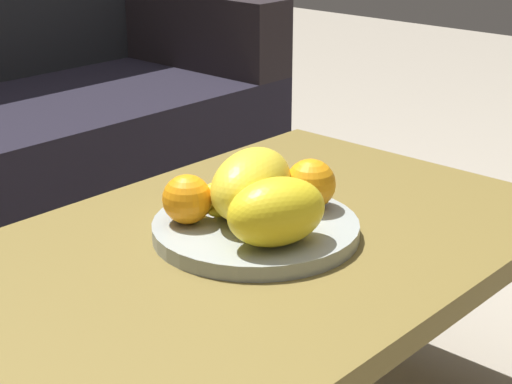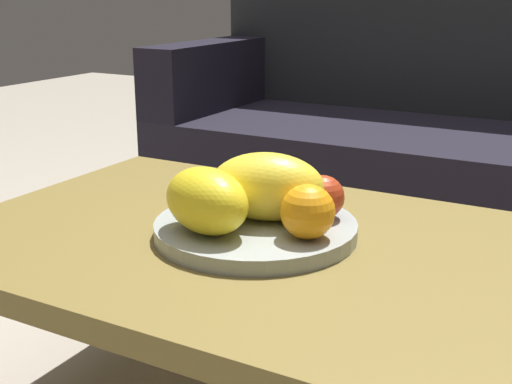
{
  "view_description": "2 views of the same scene",
  "coord_description": "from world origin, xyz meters",
  "px_view_note": "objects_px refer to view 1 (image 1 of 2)",
  "views": [
    {
      "loc": [
        -0.91,
        -0.82,
        0.95
      ],
      "look_at": [
        0.0,
        0.01,
        0.48
      ],
      "focal_mm": 58.9,
      "sensor_mm": 36.0,
      "label": 1
    },
    {
      "loc": [
        0.5,
        -0.89,
        0.8
      ],
      "look_at": [
        0.0,
        0.01,
        0.48
      ],
      "focal_mm": 47.23,
      "sensor_mm": 36.0,
      "label": 2
    }
  ],
  "objects_px": {
    "coffee_table": "(259,262)",
    "apple_front": "(260,177)",
    "fruit_bowl": "(256,229)",
    "melon_smaller_beside": "(276,212)",
    "orange_front": "(187,199)",
    "orange_left": "(311,184)",
    "melon_large_front": "(251,184)",
    "banana_bunch": "(243,192)"
  },
  "relations": [
    {
      "from": "fruit_bowl",
      "to": "melon_smaller_beside",
      "type": "xyz_separation_m",
      "value": [
        -0.04,
        -0.08,
        0.06
      ]
    },
    {
      "from": "coffee_table",
      "to": "apple_front",
      "type": "height_order",
      "value": "apple_front"
    },
    {
      "from": "melon_large_front",
      "to": "apple_front",
      "type": "relative_size",
      "value": 2.6
    },
    {
      "from": "fruit_bowl",
      "to": "orange_left",
      "type": "distance_m",
      "value": 0.12
    },
    {
      "from": "apple_front",
      "to": "coffee_table",
      "type": "bearing_deg",
      "value": -139.44
    },
    {
      "from": "melon_smaller_beside",
      "to": "banana_bunch",
      "type": "distance_m",
      "value": 0.14
    },
    {
      "from": "melon_smaller_beside",
      "to": "orange_left",
      "type": "height_order",
      "value": "melon_smaller_beside"
    },
    {
      "from": "coffee_table",
      "to": "melon_large_front",
      "type": "relative_size",
      "value": 5.4
    },
    {
      "from": "orange_front",
      "to": "orange_left",
      "type": "xyz_separation_m",
      "value": [
        0.18,
        -0.1,
        0.0
      ]
    },
    {
      "from": "orange_left",
      "to": "apple_front",
      "type": "height_order",
      "value": "orange_left"
    },
    {
      "from": "fruit_bowl",
      "to": "orange_left",
      "type": "relative_size",
      "value": 3.96
    },
    {
      "from": "coffee_table",
      "to": "melon_smaller_beside",
      "type": "xyz_separation_m",
      "value": [
        -0.04,
        -0.07,
        0.12
      ]
    },
    {
      "from": "fruit_bowl",
      "to": "melon_large_front",
      "type": "xyz_separation_m",
      "value": [
        0.01,
        0.02,
        0.07
      ]
    },
    {
      "from": "melon_large_front",
      "to": "apple_front",
      "type": "bearing_deg",
      "value": 32.83
    },
    {
      "from": "coffee_table",
      "to": "orange_front",
      "type": "distance_m",
      "value": 0.16
    },
    {
      "from": "orange_front",
      "to": "coffee_table",
      "type": "bearing_deg",
      "value": -48.38
    },
    {
      "from": "orange_left",
      "to": "banana_bunch",
      "type": "xyz_separation_m",
      "value": [
        -0.08,
        0.08,
        -0.01
      ]
    },
    {
      "from": "orange_front",
      "to": "apple_front",
      "type": "distance_m",
      "value": 0.16
    },
    {
      "from": "fruit_bowl",
      "to": "apple_front",
      "type": "distance_m",
      "value": 0.12
    },
    {
      "from": "coffee_table",
      "to": "melon_smaller_beside",
      "type": "bearing_deg",
      "value": -119.71
    },
    {
      "from": "fruit_bowl",
      "to": "apple_front",
      "type": "height_order",
      "value": "apple_front"
    },
    {
      "from": "melon_smaller_beside",
      "to": "orange_front",
      "type": "height_order",
      "value": "melon_smaller_beside"
    },
    {
      "from": "melon_smaller_beside",
      "to": "banana_bunch",
      "type": "height_order",
      "value": "melon_smaller_beside"
    },
    {
      "from": "orange_left",
      "to": "melon_smaller_beside",
      "type": "bearing_deg",
      "value": -160.13
    },
    {
      "from": "fruit_bowl",
      "to": "melon_smaller_beside",
      "type": "distance_m",
      "value": 0.11
    },
    {
      "from": "melon_large_front",
      "to": "apple_front",
      "type": "xyz_separation_m",
      "value": [
        0.08,
        0.05,
        -0.02
      ]
    },
    {
      "from": "coffee_table",
      "to": "melon_smaller_beside",
      "type": "relative_size",
      "value": 6.47
    },
    {
      "from": "fruit_bowl",
      "to": "apple_front",
      "type": "bearing_deg",
      "value": 38.32
    },
    {
      "from": "coffee_table",
      "to": "fruit_bowl",
      "type": "height_order",
      "value": "fruit_bowl"
    },
    {
      "from": "orange_left",
      "to": "orange_front",
      "type": "bearing_deg",
      "value": 149.72
    },
    {
      "from": "coffee_table",
      "to": "apple_front",
      "type": "distance_m",
      "value": 0.16
    },
    {
      "from": "melon_smaller_beside",
      "to": "banana_bunch",
      "type": "relative_size",
      "value": 0.94
    },
    {
      "from": "melon_large_front",
      "to": "melon_smaller_beside",
      "type": "distance_m",
      "value": 0.11
    },
    {
      "from": "apple_front",
      "to": "orange_front",
      "type": "bearing_deg",
      "value": 176.66
    },
    {
      "from": "melon_smaller_beside",
      "to": "orange_front",
      "type": "xyz_separation_m",
      "value": [
        -0.03,
        0.16,
        -0.01
      ]
    },
    {
      "from": "coffee_table",
      "to": "orange_front",
      "type": "height_order",
      "value": "orange_front"
    },
    {
      "from": "apple_front",
      "to": "fruit_bowl",
      "type": "bearing_deg",
      "value": -141.68
    },
    {
      "from": "fruit_bowl",
      "to": "melon_smaller_beside",
      "type": "bearing_deg",
      "value": -118.12
    },
    {
      "from": "melon_large_front",
      "to": "orange_front",
      "type": "height_order",
      "value": "melon_large_front"
    },
    {
      "from": "fruit_bowl",
      "to": "banana_bunch",
      "type": "height_order",
      "value": "banana_bunch"
    },
    {
      "from": "banana_bunch",
      "to": "orange_left",
      "type": "bearing_deg",
      "value": -42.95
    },
    {
      "from": "coffee_table",
      "to": "melon_large_front",
      "type": "xyz_separation_m",
      "value": [
        0.01,
        0.03,
        0.12
      ]
    }
  ]
}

